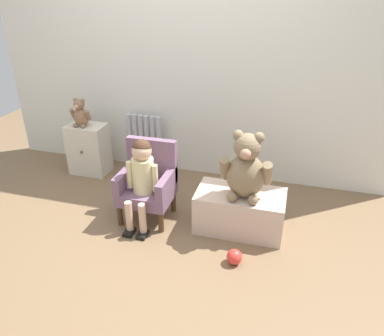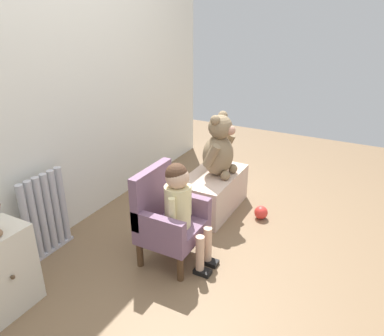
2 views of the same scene
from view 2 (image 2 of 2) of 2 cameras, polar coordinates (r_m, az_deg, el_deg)
ground_plane at (r=2.57m, az=5.88°, el=-14.88°), size 6.00×6.00×0.00m
back_wall at (r=2.80m, az=-19.44°, el=14.20°), size 3.80×0.05×2.40m
radiator at (r=2.73m, az=-21.41°, el=-6.72°), size 0.37×0.05×0.58m
child_armchair at (r=2.49m, az=-3.83°, el=-7.51°), size 0.41×0.37×0.64m
child_figure at (r=2.37m, az=-1.73°, el=-5.03°), size 0.25×0.35×0.71m
low_bench at (r=3.15m, az=3.18°, el=-3.62°), size 0.67×0.37×0.32m
large_teddy_bear at (r=3.00m, az=4.15°, el=3.02°), size 0.37×0.26×0.51m
toy_ball at (r=3.10m, az=10.48°, el=-6.67°), size 0.11×0.11×0.11m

